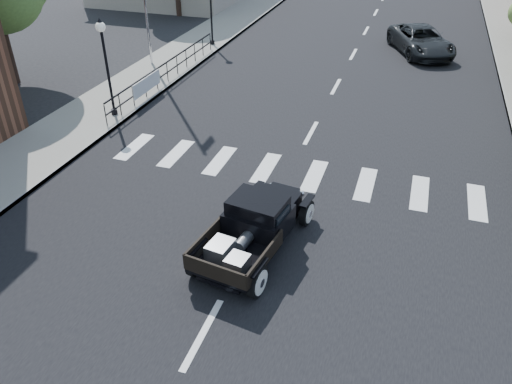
% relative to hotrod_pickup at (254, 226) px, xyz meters
% --- Properties ---
extents(ground, '(120.00, 120.00, 0.00)m').
position_rel_hotrod_pickup_xyz_m(ground, '(-0.14, 0.01, -0.72)').
color(ground, black).
rests_on(ground, ground).
extents(road, '(14.00, 80.00, 0.02)m').
position_rel_hotrod_pickup_xyz_m(road, '(-0.14, 15.01, -0.71)').
color(road, black).
rests_on(road, ground).
extents(road_markings, '(12.00, 60.00, 0.06)m').
position_rel_hotrod_pickup_xyz_m(road_markings, '(-0.14, 10.01, -0.72)').
color(road_markings, silver).
rests_on(road_markings, ground).
extents(sidewalk_left, '(3.00, 80.00, 0.15)m').
position_rel_hotrod_pickup_xyz_m(sidewalk_left, '(-8.64, 15.01, -0.64)').
color(sidewalk_left, gray).
rests_on(sidewalk_left, ground).
extents(railing, '(0.08, 10.00, 1.00)m').
position_rel_hotrod_pickup_xyz_m(railing, '(-7.44, 10.01, -0.07)').
color(railing, black).
rests_on(railing, sidewalk_left).
extents(banner, '(0.04, 2.20, 0.60)m').
position_rel_hotrod_pickup_xyz_m(banner, '(-7.36, 8.01, -0.27)').
color(banner, silver).
rests_on(banner, sidewalk_left).
extents(lamp_post_b, '(0.36, 0.36, 3.63)m').
position_rel_hotrod_pickup_xyz_m(lamp_post_b, '(-7.74, 6.01, 1.25)').
color(lamp_post_b, black).
rests_on(lamp_post_b, sidewalk_left).
extents(lamp_post_c, '(0.36, 0.36, 3.63)m').
position_rel_hotrod_pickup_xyz_m(lamp_post_c, '(-7.74, 16.01, 1.25)').
color(lamp_post_c, black).
rests_on(lamp_post_c, sidewalk_left).
extents(hotrod_pickup, '(2.52, 4.38, 1.43)m').
position_rel_hotrod_pickup_xyz_m(hotrod_pickup, '(0.00, 0.00, 0.00)').
color(hotrod_pickup, black).
rests_on(hotrod_pickup, ground).
extents(second_car, '(4.07, 5.45, 1.38)m').
position_rel_hotrod_pickup_xyz_m(second_car, '(3.15, 18.27, -0.03)').
color(second_car, black).
rests_on(second_car, ground).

